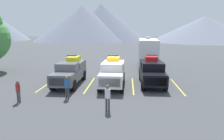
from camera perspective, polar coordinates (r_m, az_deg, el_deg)
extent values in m
plane|color=#3F4244|center=(19.81, -0.02, -3.45)|extent=(240.00, 240.00, 0.00)
cube|color=#595B60|center=(19.27, -11.58, -1.27)|extent=(1.98, 5.71, 0.90)
cube|color=#595B60|center=(17.26, -13.54, -1.14)|extent=(1.86, 1.61, 0.08)
cube|color=#595B60|center=(18.64, -12.11, 0.81)|extent=(1.82, 1.50, 0.71)
cube|color=slate|center=(18.07, -12.66, 0.58)|extent=(1.69, 0.22, 0.53)
cube|color=#595B60|center=(20.59, -10.47, 1.62)|extent=(1.91, 2.64, 0.55)
cube|color=silver|center=(16.65, -14.29, -3.20)|extent=(1.63, 0.08, 0.63)
cylinder|color=black|center=(17.33, -10.49, -4.16)|extent=(0.29, 0.95, 0.95)
cylinder|color=black|center=(17.88, -15.98, -3.94)|extent=(0.29, 0.95, 0.95)
cylinder|color=black|center=(20.98, -7.74, -1.39)|extent=(0.29, 0.95, 0.95)
cylinder|color=black|center=(21.43, -12.36, -1.28)|extent=(0.29, 0.95, 0.95)
cube|color=yellow|center=(20.51, -10.52, 3.00)|extent=(1.07, 1.69, 0.45)
cylinder|color=black|center=(19.85, -9.74, 2.74)|extent=(0.18, 0.44, 0.44)
cylinder|color=black|center=(20.09, -12.14, 2.75)|extent=(0.18, 0.44, 0.44)
cylinder|color=black|center=(20.96, -8.96, 3.21)|extent=(0.18, 0.44, 0.44)
cylinder|color=black|center=(21.18, -11.24, 3.22)|extent=(0.18, 0.44, 0.44)
cube|color=black|center=(20.01, -10.91, 3.87)|extent=(0.96, 0.09, 0.08)
cube|color=white|center=(18.33, 0.09, -1.58)|extent=(2.00, 5.33, 0.95)
cube|color=white|center=(16.36, -0.45, -1.29)|extent=(1.88, 1.50, 0.08)
cube|color=white|center=(17.70, -0.03, 0.71)|extent=(1.84, 1.40, 0.71)
cube|color=slate|center=(17.15, -0.19, 0.49)|extent=(1.72, 0.22, 0.53)
cube|color=white|center=(19.59, 0.44, 1.50)|extent=(1.93, 2.46, 0.56)
cube|color=silver|center=(15.78, -0.69, -3.51)|extent=(1.66, 0.08, 0.67)
cylinder|color=black|center=(16.65, 2.67, -4.61)|extent=(0.29, 0.96, 0.96)
cylinder|color=black|center=(16.81, -3.47, -4.46)|extent=(0.29, 0.96, 0.96)
cylinder|color=black|center=(20.15, 3.06, -1.82)|extent=(0.29, 0.96, 0.96)
cylinder|color=black|center=(20.28, -2.01, -1.72)|extent=(0.29, 0.96, 0.96)
cube|color=orange|center=(19.51, 0.44, 2.96)|extent=(1.09, 1.57, 0.45)
cylinder|color=black|center=(18.95, 1.64, 2.69)|extent=(0.18, 0.44, 0.44)
cylinder|color=black|center=(19.02, -1.00, 2.73)|extent=(0.18, 0.44, 0.44)
cylinder|color=black|center=(20.01, 1.81, 3.15)|extent=(0.18, 0.44, 0.44)
cylinder|color=black|center=(20.08, -0.69, 3.18)|extent=(0.18, 0.44, 0.44)
cube|color=black|center=(19.02, 0.34, 3.89)|extent=(0.98, 0.09, 0.08)
cube|color=black|center=(19.16, 10.92, -1.38)|extent=(2.07, 5.34, 0.92)
cube|color=black|center=(17.20, 11.64, -1.14)|extent=(1.95, 1.51, 0.08)
cube|color=black|center=(18.53, 11.16, 0.81)|extent=(1.91, 1.40, 0.75)
cube|color=slate|center=(17.99, 11.36, 0.61)|extent=(1.78, 0.23, 0.55)
cube|color=black|center=(20.42, 10.58, 1.61)|extent=(2.00, 2.47, 0.63)
cube|color=silver|center=(16.61, 11.86, -3.20)|extent=(1.72, 0.08, 0.64)
cylinder|color=black|center=(17.66, 14.47, -4.15)|extent=(0.29, 0.89, 0.89)
cylinder|color=black|center=(17.44, 8.44, -4.11)|extent=(0.29, 0.89, 0.89)
cylinder|color=black|center=(21.13, 12.87, -1.57)|extent=(0.29, 0.89, 0.89)
cylinder|color=black|center=(20.95, 7.83, -1.50)|extent=(0.29, 0.89, 0.89)
cube|color=red|center=(20.34, 10.64, 3.11)|extent=(1.12, 1.58, 0.45)
cylinder|color=black|center=(19.86, 12.09, 2.85)|extent=(0.18, 0.44, 0.44)
cylinder|color=black|center=(19.77, 9.48, 2.91)|extent=(0.18, 0.44, 0.44)
cylinder|color=black|center=(20.92, 11.73, 3.28)|extent=(0.18, 0.44, 0.44)
cylinder|color=black|center=(20.83, 9.24, 3.33)|extent=(0.18, 0.44, 0.44)
cube|color=black|center=(19.86, 10.80, 4.01)|extent=(1.01, 0.09, 0.08)
cube|color=gold|center=(20.23, -17.13, -3.63)|extent=(0.12, 5.50, 0.01)
cube|color=gold|center=(19.17, -6.10, -4.00)|extent=(0.12, 5.50, 0.01)
cube|color=gold|center=(18.87, 5.74, -4.24)|extent=(0.12, 5.50, 0.01)
cube|color=gold|center=(19.39, 17.45, -4.29)|extent=(0.12, 5.50, 0.01)
cube|color=silver|center=(27.75, 9.81, 5.04)|extent=(2.78, 7.71, 3.17)
cube|color=#4C6B99|center=(27.71, 7.40, 5.44)|extent=(0.47, 7.27, 0.24)
cube|color=silver|center=(28.76, 9.85, 8.72)|extent=(0.64, 0.74, 0.30)
cube|color=#333333|center=(23.68, 10.01, -0.40)|extent=(0.19, 1.21, 0.12)
cylinder|color=black|center=(27.14, 11.99, 1.13)|extent=(0.27, 0.77, 0.76)
cylinder|color=black|center=(27.07, 7.50, 1.25)|extent=(0.27, 0.77, 0.76)
cylinder|color=black|center=(28.94, 11.74, 1.76)|extent=(0.27, 0.77, 0.76)
cylinder|color=black|center=(28.86, 7.53, 1.87)|extent=(0.27, 0.77, 0.76)
cylinder|color=#3F3F42|center=(15.86, -24.42, -6.75)|extent=(0.12, 0.12, 0.79)
cylinder|color=#3F3F42|center=(15.76, -23.96, -6.82)|extent=(0.12, 0.12, 0.79)
cube|color=maroon|center=(15.63, -24.39, -4.42)|extent=(0.26, 0.22, 0.56)
sphere|color=brown|center=(15.54, -24.51, -3.04)|extent=(0.21, 0.21, 0.21)
cylinder|color=maroon|center=(15.71, -24.75, -4.47)|extent=(0.09, 0.09, 0.50)
cylinder|color=maroon|center=(15.56, -24.02, -4.57)|extent=(0.09, 0.09, 0.50)
cylinder|color=#3F3F42|center=(12.90, -0.86, -9.60)|extent=(0.13, 0.13, 0.86)
cylinder|color=#3F3F42|center=(12.97, -1.55, -9.47)|extent=(0.13, 0.13, 0.86)
cube|color=silver|center=(12.69, -1.22, -6.43)|extent=(0.31, 0.28, 0.61)
sphere|color=brown|center=(12.57, -1.23, -4.60)|extent=(0.23, 0.23, 0.23)
cylinder|color=silver|center=(12.64, -0.66, -6.65)|extent=(0.10, 0.10, 0.55)
cylinder|color=silver|center=(12.77, -1.77, -6.47)|extent=(0.10, 0.10, 0.55)
cylinder|color=#3F3F42|center=(15.50, -11.87, -6.26)|extent=(0.12, 0.12, 0.85)
cylinder|color=#3F3F42|center=(15.57, -12.45, -6.20)|extent=(0.12, 0.12, 0.85)
cube|color=#2659A5|center=(15.34, -12.27, -3.65)|extent=(0.27, 0.23, 0.60)
sphere|color=brown|center=(15.24, -12.34, -2.14)|extent=(0.23, 0.23, 0.23)
cylinder|color=#2659A5|center=(15.29, -11.81, -3.79)|extent=(0.10, 0.10, 0.54)
cylinder|color=#2659A5|center=(15.40, -12.73, -3.72)|extent=(0.10, 0.10, 0.54)
cone|color=slate|center=(89.57, -8.10, 12.54)|extent=(39.98, 39.98, 14.55)
cone|color=slate|center=(95.24, -2.96, 12.98)|extent=(39.82, 39.82, 15.99)
cone|color=slate|center=(91.39, 23.85, 10.24)|extent=(41.59, 41.59, 9.93)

